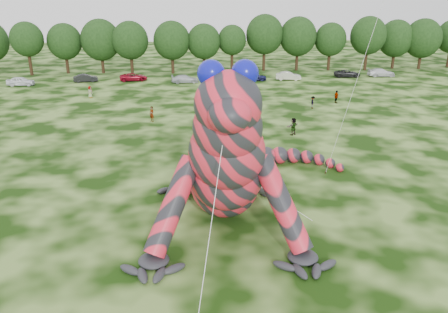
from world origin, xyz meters
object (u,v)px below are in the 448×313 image
Objects in this scene: tree_8 at (204,48)px; spectator_4 at (90,92)px; tree_3 at (28,49)px; car_2 at (134,77)px; tree_15 at (422,44)px; spectator_1 at (239,114)px; car_6 at (347,73)px; car_3 at (185,79)px; tree_6 at (131,48)px; spectator_0 at (152,114)px; tree_5 at (101,46)px; tree_7 at (172,47)px; tree_9 at (232,49)px; tree_10 at (264,43)px; tree_14 at (395,44)px; car_1 at (86,78)px; car_7 at (381,73)px; car_5 at (288,76)px; tree_11 at (298,44)px; spectator_3 at (336,97)px; spectator_5 at (293,126)px; tree_4 at (65,48)px; spectator_2 at (313,102)px; tree_13 at (367,43)px; car_0 at (21,81)px; car_4 at (254,76)px.

spectator_4 is at bearing -130.10° from tree_8.
car_2 is (19.09, -7.49, -4.07)m from tree_3.
spectator_1 is (-40.48, -35.40, -3.93)m from tree_15.
car_3 is at bearing 99.55° from car_6.
spectator_0 is (5.65, -33.63, -3.86)m from tree_6.
tree_5 is 1.03× the size of tree_7.
tree_10 is (6.33, 1.23, 0.91)m from tree_9.
car_3 is (-41.39, -11.89, -4.05)m from tree_14.
tree_9 reaches higher than car_3.
car_1 is at bearing -170.67° from tree_14.
car_7 is at bearing 82.91° from spectator_0.
car_5 is at bearing -77.56° from tree_10.
spectator_0 reaches higher than car_7.
spectator_3 is (-1.65, -28.07, -4.18)m from tree_11.
tree_14 is 5.74× the size of spectator_4.
spectator_0 is at bearing -122.44° from spectator_4.
spectator_5 reaches higher than spectator_4.
tree_8 reaches higher than spectator_1.
tree_4 is 1.04× the size of tree_9.
car_5 is (39.41, -10.91, -3.82)m from tree_4.
car_2 is (-30.41, -8.61, -4.39)m from tree_11.
spectator_2 is (25.73, -29.12, -3.96)m from tree_6.
tree_4 is at bearing 179.21° from tree_15.
tree_10 is at bearing 4.34° from tree_6.
tree_13 is at bearing -44.41° from spectator_4.
spectator_5 is (20.47, -40.12, -3.85)m from tree_6.
tree_7 is 0.94× the size of tree_13.
tree_5 is 49.47m from spectator_5.
tree_11 is at bearing 179.02° from tree_15.
tree_6 reaches higher than spectator_2.
car_1 reaches higher than car_6.
car_3 is at bearing -92.09° from car_0.
tree_8 is at bearing -176.11° from tree_9.
tree_13 is at bearing 0.26° from tree_8.
spectator_1 reaches higher than car_4.
spectator_1 is at bearing -95.02° from tree_9.
car_5 is (8.71, -9.54, -3.63)m from tree_9.
tree_10 is 36.45m from spectator_4.
spectator_2 is (42.38, -19.24, 0.06)m from car_0.
car_0 is at bearing -81.67° from tree_3.
tree_10 reaches higher than tree_14.
spectator_0 is at bearing -138.96° from car_0.
spectator_0 is at bearing 132.88° from car_6.
tree_13 reaches higher than car_7.
spectator_3 is at bearing -93.37° from tree_11.
tree_13 reaches higher than tree_8.
car_1 is (-14.42, -7.61, -4.09)m from tree_7.
spectator_1 is (-15.79, -35.82, -4.15)m from tree_11.
car_4 is 2.48× the size of spectator_3.
tree_9 is at bearing -176.18° from tree_11.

